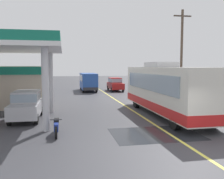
{
  "coord_description": "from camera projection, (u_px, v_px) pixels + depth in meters",
  "views": [
    {
      "loc": [
        -5.14,
        -8.69,
        3.37
      ],
      "look_at": [
        -1.5,
        10.0,
        1.6
      ],
      "focal_mm": 39.63,
      "sensor_mm": 36.0,
      "label": 1
    }
  ],
  "objects": [
    {
      "name": "lane_divider_stripe",
      "position": [
        117.0,
        101.0,
        24.44
      ],
      "size": [
        0.16,
        50.0,
        0.01
      ],
      "primitive_type": "cube",
      "color": "#D8CC4C",
      "rests_on": "ground"
    },
    {
      "name": "minibus_opposing_lane",
      "position": [
        88.0,
        80.0,
        34.31
      ],
      "size": [
        2.04,
        6.13,
        2.44
      ],
      "color": "#264C9E",
      "rests_on": "ground"
    },
    {
      "name": "wet_puddle_patch",
      "position": [
        155.0,
        134.0,
        12.37
      ],
      "size": [
        4.37,
        3.03,
        0.01
      ],
      "primitive_type": "cube",
      "color": "#26282D",
      "rests_on": "ground"
    },
    {
      "name": "utility_pole_roadside",
      "position": [
        181.0,
        54.0,
        24.32
      ],
      "size": [
        1.8,
        0.24,
        8.88
      ],
      "color": "brown",
      "rests_on": "ground"
    },
    {
      "name": "gas_station_roadside",
      "position": [
        2.0,
        76.0,
        18.75
      ],
      "size": [
        9.1,
        11.95,
        5.1
      ],
      "color": "#147259",
      "rests_on": "ground"
    },
    {
      "name": "coach_bus_main",
      "position": [
        166.0,
        90.0,
        17.09
      ],
      "size": [
        2.6,
        11.04,
        3.69
      ],
      "color": "silver",
      "rests_on": "ground"
    },
    {
      "name": "car_trailing_behind_bus",
      "position": [
        115.0,
        84.0,
        34.42
      ],
      "size": [
        1.7,
        4.2,
        1.82
      ],
      "color": "maroon",
      "rests_on": "ground"
    },
    {
      "name": "car_at_pump",
      "position": [
        26.0,
        104.0,
        15.75
      ],
      "size": [
        1.7,
        4.2,
        1.82
      ],
      "color": "#B2B2B7",
      "rests_on": "ground"
    },
    {
      "name": "motorcycle_parked_forecourt",
      "position": [
        56.0,
        126.0,
        12.12
      ],
      "size": [
        0.55,
        1.8,
        0.92
      ],
      "color": "black",
      "rests_on": "ground"
    },
    {
      "name": "ground",
      "position": [
        108.0,
        95.0,
        29.33
      ],
      "size": [
        120.0,
        120.0,
        0.0
      ],
      "primitive_type": "plane",
      "color": "#38383D"
    },
    {
      "name": "pedestrian_near_pump",
      "position": [
        28.0,
        105.0,
        15.63
      ],
      "size": [
        0.55,
        0.22,
        1.66
      ],
      "color": "#33333F",
      "rests_on": "ground"
    }
  ]
}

